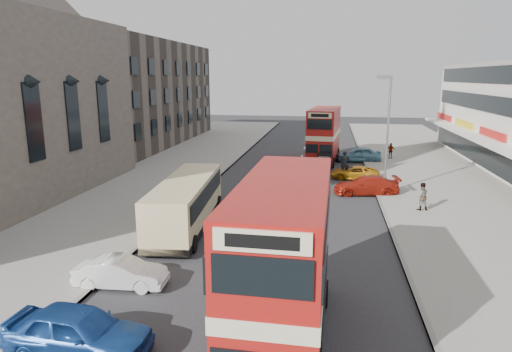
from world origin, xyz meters
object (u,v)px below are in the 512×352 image
Objects in this scene: bus_second at (324,135)px; car_right_a at (366,185)px; pedestrian_far at (390,151)px; cyclist at (345,169)px; car_left_near at (79,331)px; car_right_b at (354,173)px; bus_main at (284,264)px; car_right_c at (358,154)px; street_lamp at (387,126)px; coach at (186,201)px; car_left_front at (121,273)px; pedestrian_near at (421,196)px.

car_right_a is at bearing 110.06° from bus_second.
cyclist reaches higher than pedestrian_far.
car_right_b is at bearing -17.25° from car_left_near.
bus_main reaches higher than car_right_c.
street_lamp is at bearing -67.69° from cyclist.
bus_main is at bearing -62.65° from coach.
bus_second is 12.46m from car_right_a.
bus_main is at bearing -104.99° from street_lamp.
bus_second reaches higher than car_left_front.
bus_second is at bearing 66.20° from coach.
car_left_front is 2.34× the size of pedestrian_far.
street_lamp reaches higher than car_left_near.
pedestrian_near is at bearing -51.45° from car_left_front.
pedestrian_far is 0.69× the size of cyclist.
car_left_front is 19.00m from car_right_a.
coach is 2.12× the size of car_right_a.
coach is 2.64× the size of car_left_front.
car_right_a is 4.76m from pedestrian_near.
street_lamp is 2.12× the size of car_right_b.
car_right_c is at bearing -165.88° from pedestrian_far.
street_lamp is 0.90× the size of bus_main.
bus_second is 2.15× the size of car_right_c.
pedestrian_far is at bearing -157.48° from bus_second.
street_lamp is at bearing 32.87° from coach.
bus_second is 2.56× the size of car_left_front.
car_left_near reaches higher than car_right_b.
coach is 23.38m from car_right_c.
bus_main is at bearing -11.29° from car_right_c.
cyclist is (-4.30, 8.54, -0.21)m from pedestrian_near.
car_left_near is 26.47m from car_right_b.
bus_main is 2.03× the size of car_right_a.
bus_second is at bearing -86.28° from car_right_c.
coach is 2.22× the size of car_right_c.
bus_main is 5.29× the size of pedestrian_near.
cyclist reaches higher than car_right_a.
bus_main is 30.49m from bus_second.
car_left_front is 0.84× the size of car_right_c.
car_right_a is at bearing 35.38° from coach.
car_left_front reaches higher than car_right_b.
pedestrian_near reaches higher than car_right_a.
bus_main is at bearing -19.16° from car_right_a.
cyclist is at bearing 118.08° from street_lamp.
coach reaches higher than car_left_front.
bus_second is at bearing -172.64° from car_right_a.
car_left_near is 1.23× the size of car_left_front.
car_left_front is 30.14m from car_right_c.
car_right_c is (0.19, 12.34, 0.08)m from car_right_a.
pedestrian_far reaches higher than car_right_c.
coach is 5.51× the size of pedestrian_near.
pedestrian_far reaches higher than car_left_front.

